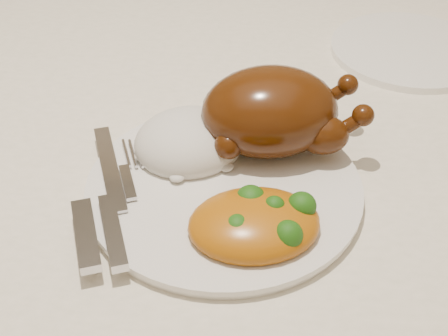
# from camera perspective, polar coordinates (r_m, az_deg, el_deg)

# --- Properties ---
(dining_table) EXTENTS (1.60, 0.90, 0.76)m
(dining_table) POSITION_cam_1_polar(r_m,az_deg,el_deg) (0.84, -6.24, 2.00)
(dining_table) COLOR brown
(dining_table) RESTS_ON floor
(tablecloth) EXTENTS (1.73, 1.03, 0.18)m
(tablecloth) POSITION_cam_1_polar(r_m,az_deg,el_deg) (0.79, -6.61, 6.21)
(tablecloth) COLOR white
(tablecloth) RESTS_ON dining_table
(dinner_plate) EXTENTS (0.31, 0.31, 0.01)m
(dinner_plate) POSITION_cam_1_polar(r_m,az_deg,el_deg) (0.60, 0.00, -1.89)
(dinner_plate) COLOR white
(dinner_plate) RESTS_ON tablecloth
(side_plate) EXTENTS (0.23, 0.23, 0.01)m
(side_plate) POSITION_cam_1_polar(r_m,az_deg,el_deg) (0.86, 16.61, 10.32)
(side_plate) COLOR white
(side_plate) RESTS_ON tablecloth
(roast_chicken) EXTENTS (0.18, 0.13, 0.09)m
(roast_chicken) POSITION_cam_1_polar(r_m,az_deg,el_deg) (0.62, 4.58, 5.18)
(roast_chicken) COLOR #492107
(roast_chicken) RESTS_ON dinner_plate
(rice_mound) EXTENTS (0.14, 0.14, 0.06)m
(rice_mound) POSITION_cam_1_polar(r_m,az_deg,el_deg) (0.63, -3.21, 2.35)
(rice_mound) COLOR white
(rice_mound) RESTS_ON dinner_plate
(mac_and_cheese) EXTENTS (0.13, 0.11, 0.04)m
(mac_and_cheese) POSITION_cam_1_polar(r_m,az_deg,el_deg) (0.54, 3.35, -5.02)
(mac_and_cheese) COLOR #B7710B
(mac_and_cheese) RESTS_ON dinner_plate
(cutlery) EXTENTS (0.07, 0.20, 0.01)m
(cutlery) POSITION_cam_1_polar(r_m,az_deg,el_deg) (0.57, -10.74, -3.82)
(cutlery) COLOR silver
(cutlery) RESTS_ON dinner_plate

